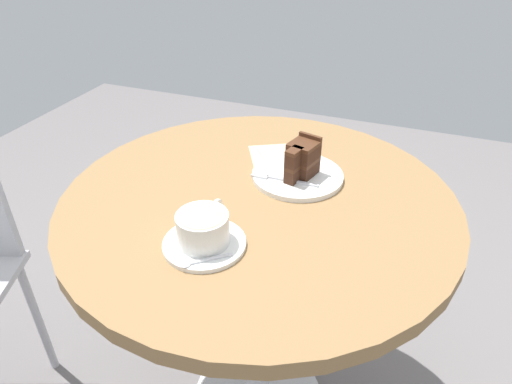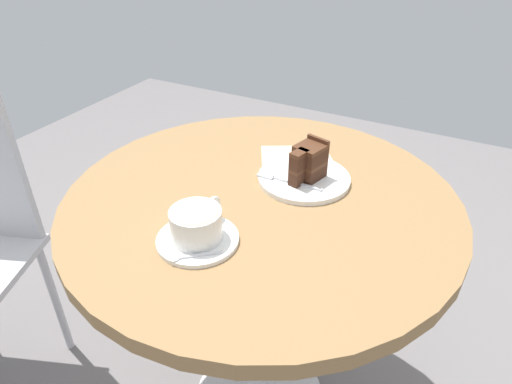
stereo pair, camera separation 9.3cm
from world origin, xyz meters
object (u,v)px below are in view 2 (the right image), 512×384
object	(u,v)px
teaspoon	(189,256)
cake_plate	(304,178)
saucer	(198,239)
coffee_cup	(197,223)
cake_slice	(308,162)
napkin	(299,161)
fork	(282,179)

from	to	relation	value
teaspoon	cake_plate	distance (m)	0.36
saucer	coffee_cup	size ratio (longest dim) A/B	1.19
cake_plate	cake_slice	size ratio (longest dim) A/B	2.12
cake_plate	napkin	xyz separation A→B (m)	(0.08, 0.05, -0.00)
coffee_cup	fork	bearing A→B (deg)	-12.40
teaspoon	napkin	world-z (taller)	teaspoon
teaspoon	cake_slice	xyz separation A→B (m)	(0.35, -0.08, 0.04)
saucer	cake_plate	xyz separation A→B (m)	(0.30, -0.09, 0.00)
fork	cake_plate	bearing A→B (deg)	-132.61
fork	cake_slice	bearing A→B (deg)	-140.65
saucer	cake_slice	bearing A→B (deg)	-18.89
cake_plate	teaspoon	bearing A→B (deg)	167.97
saucer	fork	world-z (taller)	fork
saucer	cake_plate	distance (m)	0.31
cake_plate	fork	world-z (taller)	fork
teaspoon	napkin	distance (m)	0.43
saucer	cake_slice	world-z (taller)	cake_slice
coffee_cup	cake_slice	bearing A→B (deg)	-19.22
coffee_cup	fork	size ratio (longest dim) A/B	0.85
saucer	cake_plate	size ratio (longest dim) A/B	0.74
cake_plate	fork	distance (m)	0.06
teaspoon	cake_slice	world-z (taller)	cake_slice
saucer	teaspoon	distance (m)	0.06
coffee_cup	saucer	bearing A→B (deg)	-158.62
coffee_cup	teaspoon	size ratio (longest dim) A/B	1.74
cake_slice	teaspoon	bearing A→B (deg)	166.53
coffee_cup	napkin	bearing A→B (deg)	-7.15
saucer	cake_slice	xyz separation A→B (m)	(0.30, -0.10, 0.05)
teaspoon	cake_plate	bearing A→B (deg)	-141.68
cake_slice	napkin	distance (m)	0.11
cake_plate	cake_slice	bearing A→B (deg)	-109.59
cake_plate	cake_slice	xyz separation A→B (m)	(-0.00, -0.01, 0.05)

